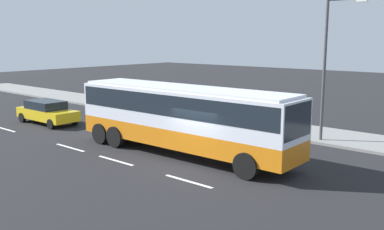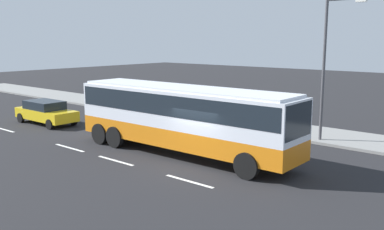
{
  "view_description": "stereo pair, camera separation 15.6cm",
  "coord_description": "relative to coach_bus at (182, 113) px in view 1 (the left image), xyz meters",
  "views": [
    {
      "loc": [
        11.74,
        -14.13,
        5.52
      ],
      "look_at": [
        -1.45,
        1.14,
        1.93
      ],
      "focal_mm": 40.18,
      "sensor_mm": 36.0,
      "label": 1
    },
    {
      "loc": [
        11.62,
        -14.23,
        5.52
      ],
      "look_at": [
        -1.45,
        1.14,
        1.93
      ],
      "focal_mm": 40.18,
      "sensor_mm": 36.0,
      "label": 2
    }
  ],
  "objects": [
    {
      "name": "ground_plane",
      "position": [
        1.77,
        -0.78,
        -2.05
      ],
      "size": [
        120.0,
        120.0,
        0.0
      ],
      "primitive_type": "plane",
      "color": "black"
    },
    {
      "name": "sidewalk_curb",
      "position": [
        1.77,
        8.11,
        -1.98
      ],
      "size": [
        80.0,
        4.0,
        0.15
      ],
      "primitive_type": "cube",
      "color": "gray",
      "rests_on": "ground_plane"
    },
    {
      "name": "lane_centreline",
      "position": [
        1.66,
        -2.79,
        -2.05
      ],
      "size": [
        39.3,
        0.16,
        0.01
      ],
      "color": "white",
      "rests_on": "ground_plane"
    },
    {
      "name": "coach_bus",
      "position": [
        0.0,
        0.0,
        0.0
      ],
      "size": [
        12.0,
        2.74,
        3.3
      ],
      "rotation": [
        0.0,
        0.0,
        0.01
      ],
      "color": "orange",
      "rests_on": "ground_plane"
    },
    {
      "name": "car_yellow_taxi",
      "position": [
        -11.92,
        -0.08,
        -1.25
      ],
      "size": [
        4.78,
        1.97,
        1.52
      ],
      "rotation": [
        0.0,
        0.0,
        0.01
      ],
      "color": "gold",
      "rests_on": "ground_plane"
    },
    {
      "name": "pedestrian_near_curb",
      "position": [
        0.77,
        7.1,
        -1.01
      ],
      "size": [
        0.32,
        0.32,
        1.56
      ],
      "rotation": [
        0.0,
        0.0,
        2.54
      ],
      "color": "black",
      "rests_on": "sidewalk_curb"
    },
    {
      "name": "street_lamp",
      "position": [
        4.21,
        6.73,
        2.4
      ],
      "size": [
        2.07,
        0.24,
        7.47
      ],
      "color": "#47474C",
      "rests_on": "sidewalk_curb"
    }
  ]
}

